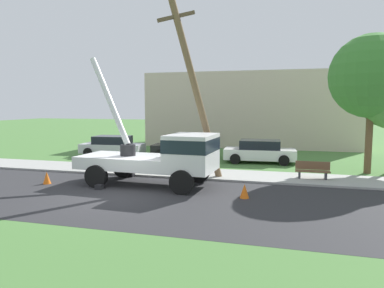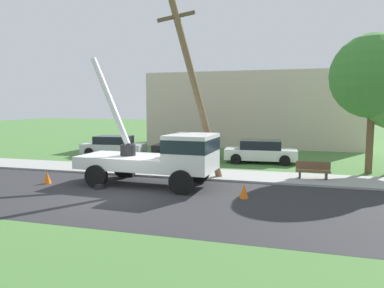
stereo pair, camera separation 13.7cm
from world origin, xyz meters
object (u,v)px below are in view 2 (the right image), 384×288
parked_sedan_white (261,151)px  roadside_tree_near (373,76)px  traffic_cone_behind (47,178)px  parked_sedan_silver (114,146)px  traffic_cone_ahead (244,191)px  parked_sedan_black (186,147)px  leaning_utility_pole (195,86)px  utility_truck (164,155)px  park_bench (313,171)px

parked_sedan_white → roadside_tree_near: roadside_tree_near is taller
traffic_cone_behind → parked_sedan_silver: bearing=99.3°
traffic_cone_ahead → parked_sedan_black: 11.37m
parked_sedan_white → traffic_cone_ahead: bearing=-88.7°
traffic_cone_behind → parked_sedan_black: size_ratio=0.12×
roadside_tree_near → leaning_utility_pole: bearing=-154.0°
traffic_cone_behind → parked_sedan_black: parked_sedan_black is taller
traffic_cone_behind → utility_truck: bearing=11.0°
leaning_utility_pole → traffic_cone_behind: bearing=-156.9°
traffic_cone_behind → traffic_cone_ahead: bearing=-0.9°
leaning_utility_pole → roadside_tree_near: bearing=26.0°
utility_truck → traffic_cone_behind: bearing=-169.0°
traffic_cone_ahead → park_bench: 5.05m
utility_truck → traffic_cone_ahead: (3.73, -1.18, -1.13)m
park_bench → roadside_tree_near: bearing=42.6°
leaning_utility_pole → parked_sedan_silver: 10.83m
parked_sedan_black → park_bench: 9.96m
traffic_cone_ahead → parked_sedan_black: size_ratio=0.12×
parked_sedan_white → park_bench: (2.92, -4.77, -0.25)m
traffic_cone_behind → parked_sedan_white: size_ratio=0.12×
parked_sedan_silver → park_bench: size_ratio=2.83×
utility_truck → parked_sedan_silver: utility_truck is taller
parked_sedan_silver → utility_truck: bearing=-49.9°
parked_sedan_white → parked_sedan_silver: bearing=178.4°
parked_sedan_black → roadside_tree_near: (11.04, -3.06, 4.36)m
traffic_cone_ahead → traffic_cone_behind: same height
utility_truck → parked_sedan_black: utility_truck is taller
leaning_utility_pole → traffic_cone_behind: 8.05m
utility_truck → parked_sedan_white: bearing=65.8°
leaning_utility_pole → parked_sedan_black: (-2.66, 7.14, -3.77)m
traffic_cone_behind → parked_sedan_silver: parked_sedan_silver is taller
parked_sedan_silver → park_bench: bearing=-20.8°
traffic_cone_behind → parked_sedan_silver: (-1.50, 9.17, 0.43)m
leaning_utility_pole → roadside_tree_near: 9.34m
traffic_cone_ahead → parked_sedan_white: bearing=91.3°
parked_sedan_black → parked_sedan_white: 5.31m
traffic_cone_behind → roadside_tree_near: (14.70, 6.78, 4.79)m
leaning_utility_pole → parked_sedan_white: bearing=67.5°
leaning_utility_pole → park_bench: 6.95m
parked_sedan_white → roadside_tree_near: bearing=-19.9°
parked_sedan_silver → parked_sedan_white: same height
traffic_cone_behind → park_bench: park_bench is taller
traffic_cone_behind → park_bench: size_ratio=0.35×
traffic_cone_ahead → park_bench: (2.71, 4.26, 0.18)m
leaning_utility_pole → parked_sedan_white: (2.56, 6.19, -3.77)m
parked_sedan_white → park_bench: parked_sedan_white is taller
parked_sedan_white → roadside_tree_near: 7.57m
traffic_cone_ahead → utility_truck: bearing=162.4°
traffic_cone_ahead → parked_sedan_silver: bearing=138.6°
utility_truck → leaning_utility_pole: (0.96, 1.66, 3.08)m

